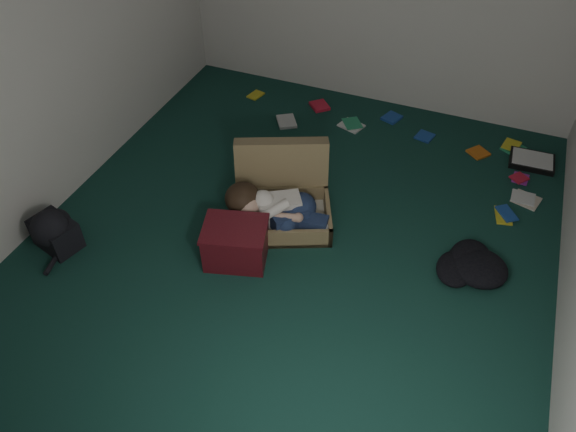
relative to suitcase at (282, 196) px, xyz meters
The scene contains 10 objects.
floor 0.35m from the suitcase, 48.36° to the right, with size 4.50×4.50×0.00m, color #143A31.
wall_front 2.73m from the suitcase, 85.29° to the right, with size 4.50×4.50×0.00m, color silver.
wall_left 2.13m from the suitcase, behind, with size 4.50×4.50×0.00m, color silver.
suitcase is the anchor object (origin of this frame).
person 0.21m from the suitcase, 82.09° to the right, with size 0.86×0.46×0.35m.
maroon_bin 0.64m from the suitcase, 101.26° to the right, with size 0.56×0.49×0.33m.
backpack 1.81m from the suitcase, 145.73° to the right, with size 0.44×0.36×0.27m, color black, non-canonical shape.
clothing_pile 1.54m from the suitcase, ahead, with size 0.42×0.34×0.13m, color black, non-canonical shape.
paper_tray 2.42m from the suitcase, 37.83° to the left, with size 0.41×0.31×0.06m.
book_scatter 1.63m from the suitcase, 57.92° to the left, with size 3.06×1.32×0.02m.
Camera 1 is at (1.14, -2.99, 3.22)m, focal length 35.00 mm.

